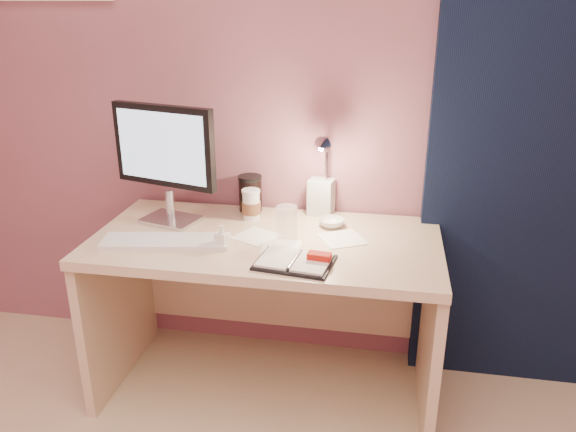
% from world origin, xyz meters
% --- Properties ---
extents(room, '(3.50, 3.50, 3.50)m').
position_xyz_m(room, '(0.95, 1.69, 1.14)').
color(room, '#C6B28E').
rests_on(room, ground).
extents(desk, '(1.40, 0.70, 0.73)m').
position_xyz_m(desk, '(0.00, 1.45, 0.50)').
color(desk, beige).
rests_on(desk, ground).
extents(monitor, '(0.47, 0.22, 0.51)m').
position_xyz_m(monitor, '(-0.44, 1.48, 1.03)').
color(monitor, silver).
rests_on(monitor, desk).
extents(keyboard, '(0.51, 0.23, 0.02)m').
position_xyz_m(keyboard, '(-0.37, 1.25, 0.74)').
color(keyboard, white).
rests_on(keyboard, desk).
extents(planner, '(0.30, 0.24, 0.04)m').
position_xyz_m(planner, '(0.16, 1.17, 0.74)').
color(planner, black).
rests_on(planner, desk).
extents(paper_a, '(0.16, 0.16, 0.00)m').
position_xyz_m(paper_a, '(0.08, 1.30, 0.73)').
color(paper_a, white).
rests_on(paper_a, desk).
extents(paper_b, '(0.21, 0.21, 0.00)m').
position_xyz_m(paper_b, '(-0.04, 1.38, 0.73)').
color(paper_b, white).
rests_on(paper_b, desk).
extents(paper_c, '(0.22, 0.22, 0.00)m').
position_xyz_m(paper_c, '(0.31, 1.42, 0.73)').
color(paper_c, white).
rests_on(paper_c, desk).
extents(coffee_cup, '(0.08, 0.08, 0.13)m').
position_xyz_m(coffee_cup, '(-0.11, 1.58, 0.79)').
color(coffee_cup, white).
rests_on(coffee_cup, desk).
extents(clear_cup, '(0.08, 0.08, 0.15)m').
position_xyz_m(clear_cup, '(0.09, 1.36, 0.80)').
color(clear_cup, white).
rests_on(clear_cup, desk).
extents(bowl, '(0.13, 0.13, 0.03)m').
position_xyz_m(bowl, '(0.25, 1.55, 0.75)').
color(bowl, silver).
rests_on(bowl, desk).
extents(lotion_bottle, '(0.05, 0.05, 0.10)m').
position_xyz_m(lotion_bottle, '(-0.14, 1.25, 0.78)').
color(lotion_bottle, white).
rests_on(lotion_bottle, desk).
extents(dark_jar, '(0.10, 0.10, 0.15)m').
position_xyz_m(dark_jar, '(-0.13, 1.68, 0.80)').
color(dark_jar, black).
rests_on(dark_jar, desk).
extents(product_box, '(0.12, 0.10, 0.16)m').
position_xyz_m(product_box, '(0.19, 1.69, 0.81)').
color(product_box, '#B1B2AD').
rests_on(product_box, desk).
extents(desk_lamp, '(0.09, 0.24, 0.39)m').
position_xyz_m(desk_lamp, '(0.21, 1.59, 0.97)').
color(desk_lamp, silver).
rests_on(desk_lamp, desk).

